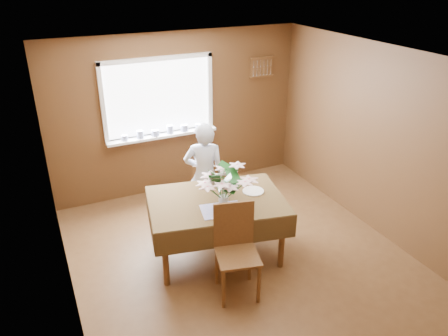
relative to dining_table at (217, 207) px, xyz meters
name	(u,v)px	position (x,y,z in m)	size (l,w,h in m)	color
floor	(242,260)	(0.23, -0.27, -0.70)	(4.50, 4.50, 0.00)	brown
ceiling	(247,60)	(0.23, -0.27, 1.80)	(4.50, 4.50, 0.00)	white
wall_back	(178,114)	(0.23, 1.98, 0.55)	(4.00, 4.00, 0.00)	brown
wall_front	(390,296)	(0.23, -2.52, 0.55)	(4.00, 4.00, 0.00)	brown
wall_left	(59,209)	(-1.77, -0.27, 0.55)	(4.50, 4.50, 0.00)	brown
wall_right	(380,143)	(2.23, -0.27, 0.55)	(4.50, 4.50, 0.00)	brown
window_assembly	(160,111)	(-0.07, 1.93, 0.65)	(1.72, 0.20, 1.22)	white
spoon_rack	(262,67)	(1.68, 1.95, 1.15)	(0.44, 0.05, 0.33)	brown
dining_table	(217,207)	(0.00, 0.00, 0.00)	(1.82, 1.41, 0.80)	brown
chair_far	(206,189)	(0.21, 0.83, -0.21)	(0.49, 0.49, 0.89)	brown
chair_near	(236,246)	(-0.07, -0.67, -0.13)	(0.55, 0.55, 1.06)	brown
seated_woman	(204,175)	(0.15, 0.74, 0.06)	(0.55, 0.36, 1.52)	white
flower_bouquet	(224,182)	(0.01, -0.19, 0.42)	(0.58, 0.58, 0.50)	white
side_plate	(253,191)	(0.50, -0.01, 0.10)	(0.27, 0.27, 0.01)	white
table_knife	(237,207)	(0.14, -0.27, 0.11)	(0.02, 0.24, 0.00)	silver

